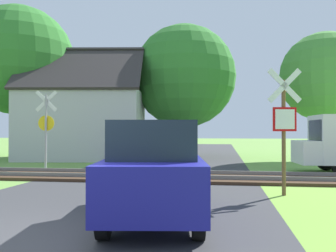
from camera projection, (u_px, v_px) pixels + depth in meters
ground_plane at (49, 243)px, 5.36m from camera, size 160.00×160.00×0.00m
road_asphalt at (95, 213)px, 7.34m from camera, size 7.14×80.00×0.01m
rail_track at (149, 177)px, 12.76m from camera, size 60.00×2.60×0.22m
stop_sign_near at (284, 123)px, 9.33m from camera, size 0.86×0.22×3.19m
crossing_sign_far at (46, 124)px, 15.20m from camera, size 0.86×0.21×3.28m
house at (86, 122)px, 22.29m from camera, size 7.72×7.38×6.61m
tree_left at (19, 61)px, 23.02m from camera, size 6.71×6.71×9.33m
tree_center at (184, 76)px, 24.01m from camera, size 6.59×6.59×8.45m
tree_right at (325, 77)px, 20.18m from camera, size 4.81×4.81×6.96m
parked_car at (155, 170)px, 6.85m from camera, size 2.14×4.18×1.78m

